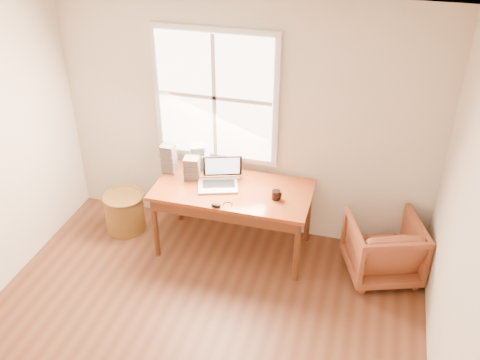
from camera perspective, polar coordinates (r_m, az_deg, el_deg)
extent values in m
cube|color=white|center=(3.08, -10.53, 11.21)|extent=(4.00, 4.50, 0.02)
cube|color=beige|center=(5.55, 0.53, 6.36)|extent=(4.00, 0.02, 2.60)
cube|color=beige|center=(3.57, 23.43, -12.91)|extent=(0.02, 4.50, 2.60)
cube|color=silver|center=(5.49, -2.63, 8.90)|extent=(1.32, 0.05, 1.42)
cube|color=white|center=(5.46, -2.73, 8.79)|extent=(1.20, 0.02, 1.30)
cube|color=silver|center=(5.46, -2.76, 8.75)|extent=(0.04, 0.02, 1.30)
cube|color=silver|center=(5.46, -2.76, 8.75)|extent=(1.20, 0.02, 0.04)
cube|color=brown|center=(5.43, -0.76, -1.08)|extent=(1.60, 0.80, 0.04)
imported|color=brown|center=(5.52, 15.04, -6.96)|extent=(0.88, 0.89, 0.64)
cylinder|color=brown|center=(6.13, -12.17, -3.41)|extent=(0.44, 0.44, 0.44)
ellipsoid|color=black|center=(5.14, -2.58, -2.70)|extent=(0.10, 0.06, 0.03)
cylinder|color=black|center=(5.24, 3.87, -1.60)|extent=(0.11, 0.11, 0.10)
cube|color=silver|center=(5.72, -4.55, 2.48)|extent=(0.18, 0.17, 0.28)
cube|color=#27272D|center=(5.56, -5.18, 1.27)|extent=(0.18, 0.16, 0.24)
cube|color=gray|center=(5.69, -7.61, 2.33)|extent=(0.14, 0.13, 0.31)
cube|color=#AFB3BA|center=(5.73, -4.02, 2.05)|extent=(0.16, 0.14, 0.19)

